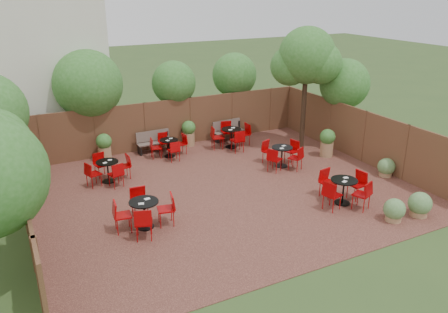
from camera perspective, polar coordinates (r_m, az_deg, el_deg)
name	(u,v)px	position (r m, az deg, el deg)	size (l,w,h in m)	color
ground	(223,191)	(15.00, -0.08, -4.35)	(80.00, 80.00, 0.00)	#354F23
courtyard_paving	(223,190)	(15.00, -0.08, -4.32)	(12.00, 10.00, 0.02)	#3E2019
fence_back	(169,124)	(18.96, -6.94, 4.16)	(12.00, 0.08, 2.00)	#502F1D
fence_left	(24,200)	(13.25, -24.00, -5.04)	(0.08, 10.00, 2.00)	#502F1D
fence_right	(364,137)	(17.97, 17.26, 2.42)	(0.08, 10.00, 2.00)	#502F1D
neighbour_building	(36,48)	(20.33, -22.70, 12.52)	(5.00, 4.00, 8.00)	silver
overhang_foliage	(111,104)	(15.46, -14.15, 6.45)	(15.62, 10.84, 2.67)	#2F6922
courtyard_tree	(307,59)	(18.45, 10.41, 11.98)	(2.51, 2.41, 4.92)	black
park_bench_left	(154,141)	(18.53, -8.86, 1.92)	(1.40, 0.48, 0.86)	brown
park_bench_right	(228,130)	(19.76, 0.49, 3.38)	(1.43, 0.59, 0.86)	brown
bistro_tables	(218,166)	(15.75, -0.76, -1.22)	(7.73, 7.90, 0.93)	black
planters	(180,144)	(17.68, -5.62, 1.61)	(11.32, 4.28, 1.11)	#99724C
low_shrubs	(401,194)	(14.99, 21.51, -4.44)	(2.87, 3.28, 0.74)	#99724C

